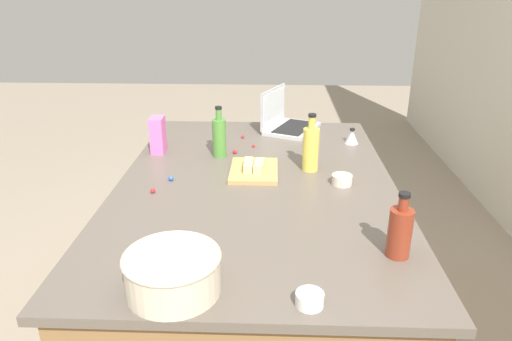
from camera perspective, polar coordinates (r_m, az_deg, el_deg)
island_counter at (r=2.14m, az=0.00°, el=-12.42°), size 1.69×1.11×0.90m
laptop at (r=2.57m, az=3.62°, el=5.94°), size 0.37×0.33×0.22m
mixing_bowl_large at (r=1.28m, az=-9.99°, el=-11.94°), size 0.26×0.26×0.11m
bottle_olive at (r=2.17m, az=-4.44°, el=4.07°), size 0.06×0.06×0.24m
bottle_soy at (r=1.46m, az=16.91°, el=-6.99°), size 0.07×0.07×0.21m
bottle_oil at (r=2.02m, az=6.60°, el=2.71°), size 0.07×0.07×0.25m
cutting_board at (r=2.01m, az=-0.25°, el=-0.01°), size 0.27×0.20×0.02m
butter_stick_left at (r=1.99m, az=-0.91°, el=0.63°), size 0.11×0.04×0.04m
butter_stick_right at (r=1.98m, az=0.38°, el=0.54°), size 0.11×0.05×0.04m
ramekin_small at (r=1.92m, az=10.29°, el=-1.09°), size 0.08×0.08×0.04m
ramekin_medium at (r=1.25m, az=6.46°, el=-15.12°), size 0.07×0.07×0.04m
kitchen_timer at (r=2.40m, az=11.45°, el=4.03°), size 0.07×0.07×0.08m
candy_bag at (r=2.26m, az=-11.71°, el=4.18°), size 0.09×0.06×0.17m
candy_0 at (r=2.31m, az=-0.30°, el=2.99°), size 0.01×0.01×0.01m
candy_1 at (r=2.44m, az=-1.61°, el=4.10°), size 0.02×0.02×0.02m
candy_2 at (r=1.96m, az=-10.17°, el=-0.89°), size 0.02×0.02×0.02m
candy_3 at (r=1.86m, az=-12.29°, el=-2.37°), size 0.02×0.02×0.02m
candy_4 at (r=2.23m, az=-2.55°, el=2.29°), size 0.02×0.02×0.02m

